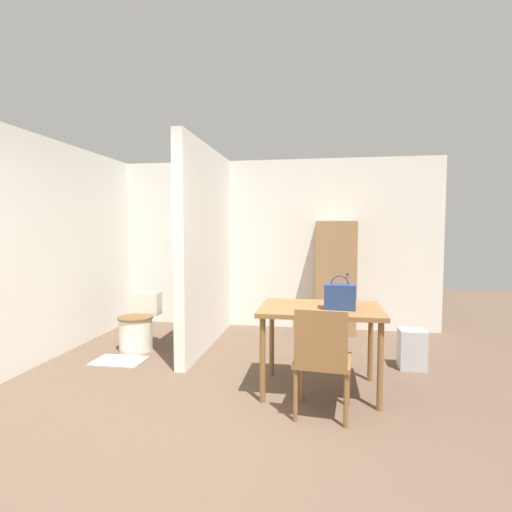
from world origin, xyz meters
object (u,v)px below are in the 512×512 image
toilet (138,326)px  wooden_cabinet (335,278)px  wooden_chair (322,357)px  dining_table (320,317)px  space_heater (412,349)px  handbag (339,296)px

toilet → wooden_cabinet: wooden_cabinet is taller
wooden_chair → toilet: wooden_chair is taller
dining_table → toilet: 2.45m
dining_table → space_heater: (0.96, 0.75, -0.48)m
wooden_chair → toilet: (-2.24, 1.46, -0.20)m
dining_table → wooden_cabinet: (0.21, 2.09, 0.11)m
toilet → wooden_cabinet: 2.74m
dining_table → space_heater: bearing=37.7°
dining_table → handbag: (0.16, -0.07, 0.20)m
wooden_cabinet → space_heater: 1.65m
toilet → space_heater: bearing=-3.5°
dining_table → wooden_cabinet: wooden_cabinet is taller
wooden_cabinet → toilet: bearing=-154.6°
dining_table → toilet: (-2.22, 0.94, -0.40)m
handbag → toilet: bearing=157.0°
handbag → space_heater: handbag is taller
toilet → wooden_cabinet: size_ratio=0.43×
wooden_chair → handbag: handbag is taller
dining_table → wooden_chair: bearing=-88.3°
dining_table → handbag: bearing=-24.5°
wooden_chair → handbag: bearing=77.5°
wooden_chair → toilet: size_ratio=1.30×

